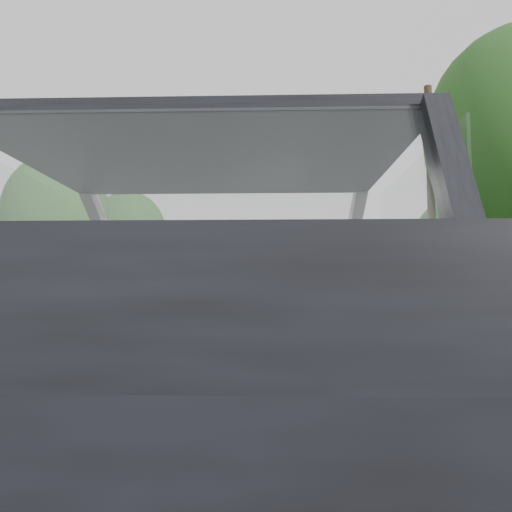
# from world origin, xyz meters

# --- Properties ---
(ground) EXTENTS (140.00, 140.00, 0.00)m
(ground) POSITION_xyz_m (0.00, 0.00, 0.00)
(ground) COLOR black
(ground) RESTS_ON ground
(subject_car) EXTENTS (1.80, 4.00, 1.45)m
(subject_car) POSITION_xyz_m (0.00, 0.00, 0.72)
(subject_car) COLOR black
(subject_car) RESTS_ON ground
(dashboard) EXTENTS (1.58, 0.45, 0.30)m
(dashboard) POSITION_xyz_m (0.00, 0.62, 0.85)
(dashboard) COLOR black
(dashboard) RESTS_ON subject_car
(driver_seat) EXTENTS (0.50, 0.72, 0.42)m
(driver_seat) POSITION_xyz_m (-0.40, -0.29, 0.88)
(driver_seat) COLOR black
(driver_seat) RESTS_ON subject_car
(passenger_seat) EXTENTS (0.50, 0.72, 0.42)m
(passenger_seat) POSITION_xyz_m (0.40, -0.29, 0.88)
(passenger_seat) COLOR black
(passenger_seat) RESTS_ON subject_car
(steering_wheel) EXTENTS (0.36, 0.36, 0.04)m
(steering_wheel) POSITION_xyz_m (-0.40, 0.33, 0.92)
(steering_wheel) COLOR black
(steering_wheel) RESTS_ON dashboard
(cat) EXTENTS (0.62, 0.27, 0.27)m
(cat) POSITION_xyz_m (0.26, 0.58, 1.09)
(cat) COLOR gray
(cat) RESTS_ON dashboard
(guardrail) EXTENTS (0.05, 90.00, 0.32)m
(guardrail) POSITION_xyz_m (4.30, 10.00, 0.58)
(guardrail) COLOR gray
(guardrail) RESTS_ON ground
(other_car) EXTENTS (2.56, 5.17, 1.63)m
(other_car) POSITION_xyz_m (-0.98, 22.85, 0.82)
(other_car) COLOR #A9AAAD
(other_car) RESTS_ON ground
(highway_sign) EXTENTS (0.39, 0.86, 2.20)m
(highway_sign) POSITION_xyz_m (7.06, 16.34, 1.10)
(highway_sign) COLOR #136A22
(highway_sign) RESTS_ON ground
(utility_pole) EXTENTS (0.33, 0.33, 8.23)m
(utility_pole) POSITION_xyz_m (5.78, 14.60, 4.11)
(utility_pole) COLOR #493525
(utility_pole) RESTS_ON ground
(tree_2) EXTENTS (5.33, 5.33, 6.08)m
(tree_2) POSITION_xyz_m (10.24, 25.26, 3.04)
(tree_2) COLOR #215D1E
(tree_2) RESTS_ON ground
(tree_3) EXTENTS (6.82, 6.82, 8.05)m
(tree_3) POSITION_xyz_m (12.44, 28.05, 4.03)
(tree_3) COLOR #215D1E
(tree_3) RESTS_ON ground
(tree_5) EXTENTS (5.47, 5.47, 7.48)m
(tree_5) POSITION_xyz_m (-10.08, 20.81, 3.74)
(tree_5) COLOR #215D1E
(tree_5) RESTS_ON ground
(tree_6) EXTENTS (6.50, 6.50, 7.65)m
(tree_6) POSITION_xyz_m (-9.27, 30.01, 3.82)
(tree_6) COLOR #215D1E
(tree_6) RESTS_ON ground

